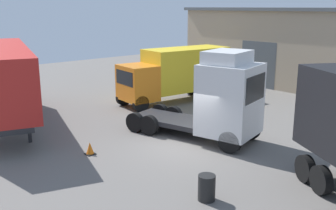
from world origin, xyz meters
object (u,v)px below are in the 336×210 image
at_px(tractor_unit_white, 221,100).
at_px(container_trailer_blue, 4,76).
at_px(box_truck_orange, 177,72).
at_px(traffic_cone, 90,149).
at_px(oil_drum, 207,188).

bearing_deg(tractor_unit_white, container_trailer_blue, -159.82).
relative_size(container_trailer_blue, box_truck_orange, 1.46).
bearing_deg(tractor_unit_white, traffic_cone, -129.45).
relative_size(tractor_unit_white, box_truck_orange, 0.86).
bearing_deg(box_truck_orange, tractor_unit_white, 67.01).
height_order(tractor_unit_white, traffic_cone, tractor_unit_white).
xyz_separation_m(box_truck_orange, traffic_cone, (4.73, -9.62, -1.73)).
relative_size(container_trailer_blue, oil_drum, 13.24).
height_order(container_trailer_blue, traffic_cone, container_trailer_blue).
bearing_deg(box_truck_orange, traffic_cone, 32.49).
xyz_separation_m(box_truck_orange, oil_drum, (10.94, -8.93, -1.55)).
height_order(box_truck_orange, traffic_cone, box_truck_orange).
distance_m(container_trailer_blue, traffic_cone, 7.41).
bearing_deg(container_trailer_blue, tractor_unit_white, 51.79).
xyz_separation_m(container_trailer_blue, traffic_cone, (6.94, 0.94, -2.41)).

